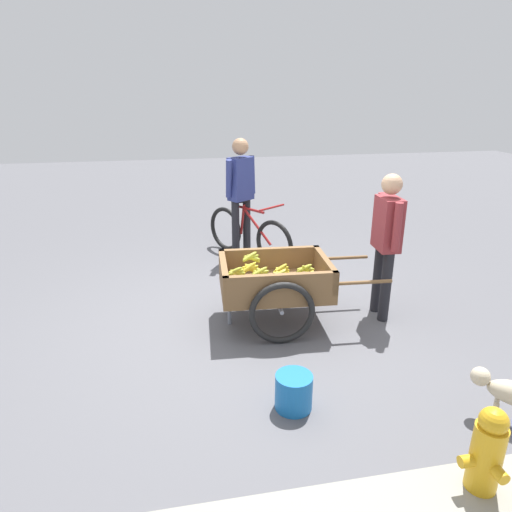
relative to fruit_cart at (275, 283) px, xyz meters
The scene contains 7 objects.
ground_plane 0.55m from the fruit_cart, ahead, with size 24.00×24.00×0.00m, color #56565B.
fruit_cart is the anchor object (origin of this frame).
vendor_person 1.24m from the fruit_cart, behind, with size 0.22×0.53×1.54m.
bicycle 1.94m from the fruit_cart, 91.78° to the right, with size 0.98×1.41×0.85m.
cyclist_person 2.14m from the fruit_cart, 89.30° to the right, with size 0.44×0.42×1.69m.
fire_hydrant 2.50m from the fruit_cart, 105.92° to the left, with size 0.25×0.25×0.67m.
plastic_bucket 1.41m from the fruit_cart, 83.19° to the left, with size 0.29×0.29×0.28m, color #1966B2.
Camera 1 is at (0.65, 4.14, 2.31)m, focal length 31.83 mm.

